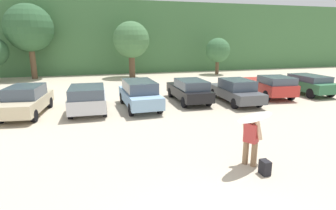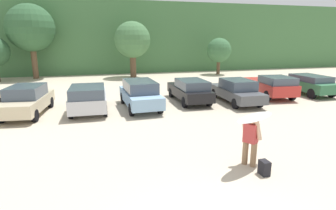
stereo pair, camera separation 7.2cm
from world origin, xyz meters
The scene contains 14 objects.
hillside_ridge centered at (0.00, 33.90, 4.08)m, with size 108.00×12.00×8.15m, color #427042.
tree_far_left centered at (-8.01, 26.29, 4.97)m, with size 4.60×4.60×7.31m.
tree_left centered at (1.74, 24.71, 3.82)m, with size 3.70×3.70×5.72m.
tree_ridge_back centered at (11.40, 24.52, 2.68)m, with size 2.70×2.70×4.06m.
parked_car_champagne centered at (-5.80, 11.76, 0.81)m, with size 2.23×4.57×1.57m.
parked_car_silver centered at (-2.62, 11.50, 0.82)m, with size 2.04×4.37×1.54m.
parked_car_sky_blue centered at (0.29, 11.56, 0.87)m, with size 1.97×4.65×1.64m.
parked_car_black centered at (3.65, 12.31, 0.79)m, with size 1.81×4.59×1.50m.
parked_car_dark_gray centered at (6.47, 11.41, 0.77)m, with size 1.93×4.80×1.50m.
parked_car_red centered at (9.63, 12.30, 0.82)m, with size 2.39×4.61×1.55m.
parked_car_forest_green centered at (12.84, 12.44, 0.80)m, with size 1.92×4.48×1.43m.
person_adult centered at (2.48, 3.25, 0.94)m, with size 0.51×0.67×1.66m.
surfboard_white centered at (2.52, 3.13, 1.66)m, with size 1.83×1.24×0.12m.
backpack_dropped centered at (2.58, 2.56, 0.22)m, with size 0.24×0.34×0.45m.
Camera 2 is at (-2.19, -3.95, 4.04)m, focal length 29.09 mm.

